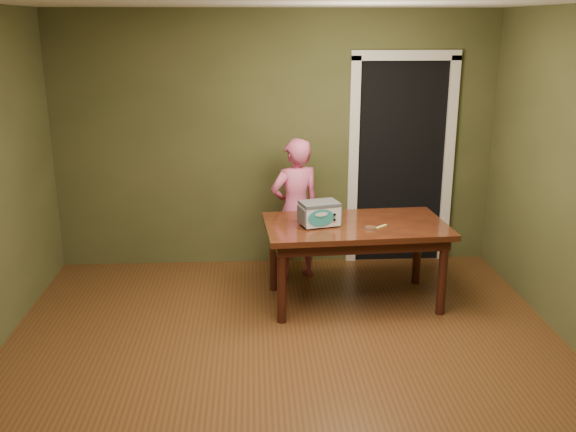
# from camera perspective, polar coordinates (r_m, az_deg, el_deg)

# --- Properties ---
(floor) EXTENTS (5.00, 5.00, 0.00)m
(floor) POSITION_cam_1_polar(r_m,az_deg,el_deg) (4.68, 0.17, -14.83)
(floor) COLOR brown
(floor) RESTS_ON ground
(room_shell) EXTENTS (4.52, 5.02, 2.61)m
(room_shell) POSITION_cam_1_polar(r_m,az_deg,el_deg) (4.06, 0.19, 6.18)
(room_shell) COLOR brown
(room_shell) RESTS_ON ground
(doorway) EXTENTS (1.10, 0.66, 2.25)m
(doorway) POSITION_cam_1_polar(r_m,az_deg,el_deg) (7.07, 9.44, 5.14)
(doorway) COLOR black
(doorway) RESTS_ON ground
(dining_table) EXTENTS (1.65, 1.00, 0.75)m
(dining_table) POSITION_cam_1_polar(r_m,az_deg,el_deg) (5.75, 6.01, -1.61)
(dining_table) COLOR #33160B
(dining_table) RESTS_ON floor
(toy_oven) EXTENTS (0.39, 0.31, 0.21)m
(toy_oven) POSITION_cam_1_polar(r_m,az_deg,el_deg) (5.60, 2.81, 0.29)
(toy_oven) COLOR #4C4F54
(toy_oven) RESTS_ON dining_table
(baking_pan) EXTENTS (0.10, 0.10, 0.02)m
(baking_pan) POSITION_cam_1_polar(r_m,az_deg,el_deg) (5.57, 7.36, -1.06)
(baking_pan) COLOR silver
(baking_pan) RESTS_ON dining_table
(spatula) EXTENTS (0.15, 0.14, 0.01)m
(spatula) POSITION_cam_1_polar(r_m,az_deg,el_deg) (5.63, 8.16, -0.97)
(spatula) COLOR #E2D562
(spatula) RESTS_ON dining_table
(child) EXTENTS (0.60, 0.50, 1.41)m
(child) POSITION_cam_1_polar(r_m,az_deg,el_deg) (6.28, 0.66, 0.59)
(child) COLOR #D45782
(child) RESTS_ON floor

